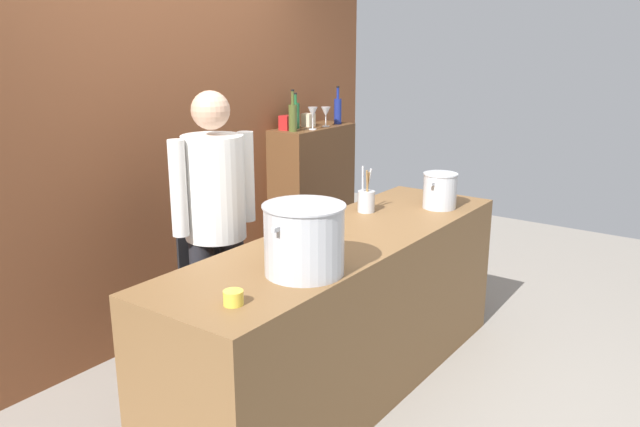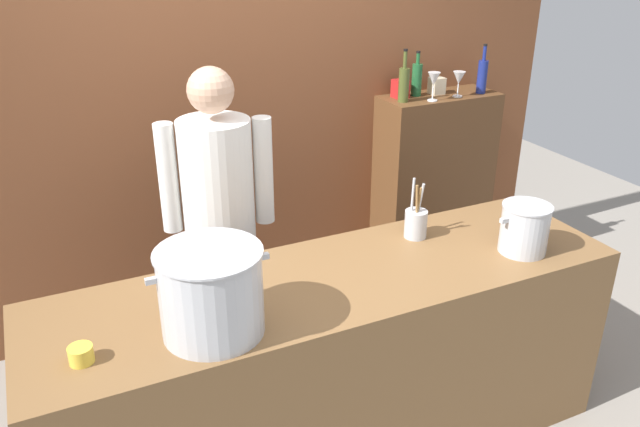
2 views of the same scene
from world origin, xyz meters
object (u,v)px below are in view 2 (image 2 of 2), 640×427
object	(u,v)px
utensil_crock	(416,223)
stockpot_large	(211,292)
spice_tin_red	(400,89)
wine_glass_tall	(459,79)
wine_glass_wide	(434,80)
wine_bottle_olive	(404,83)
wine_bottle_cobalt	(482,75)
butter_jar	(81,355)
chef	(219,212)
wine_bottle_green	(417,79)
spice_tin_cream	(437,86)
stockpot_small	(524,228)

from	to	relation	value
utensil_crock	stockpot_large	bearing A→B (deg)	-162.79
spice_tin_red	wine_glass_tall	bearing A→B (deg)	-21.65
wine_glass_wide	wine_glass_tall	size ratio (longest dim) A/B	1.11
utensil_crock	wine_bottle_olive	size ratio (longest dim) A/B	0.91
wine_bottle_cobalt	wine_glass_wide	distance (m)	0.39
butter_jar	wine_bottle_olive	bearing A→B (deg)	32.36
utensil_crock	butter_jar	xyz separation A→B (m)	(-1.51, -0.31, -0.04)
chef	wine_bottle_olive	distance (m)	1.44
stockpot_large	wine_bottle_green	xyz separation A→B (m)	(1.74, 1.40, 0.29)
wine_glass_tall	butter_jar	bearing A→B (deg)	-152.55
spice_tin_cream	wine_bottle_cobalt	bearing A→B (deg)	-20.71
wine_bottle_cobalt	wine_glass_tall	bearing A→B (deg)	-175.48
butter_jar	wine_glass_tall	world-z (taller)	wine_glass_tall
chef	wine_glass_wide	bearing A→B (deg)	-152.23
butter_jar	wine_glass_wide	size ratio (longest dim) A/B	0.48
utensil_crock	wine_glass_wide	distance (m)	1.22
spice_tin_red	wine_bottle_olive	bearing A→B (deg)	-111.06
butter_jar	spice_tin_red	world-z (taller)	spice_tin_red
chef	wine_glass_wide	distance (m)	1.58
spice_tin_red	wine_bottle_green	bearing A→B (deg)	0.47
stockpot_large	spice_tin_red	size ratio (longest dim) A/B	3.95
wine_glass_tall	stockpot_small	bearing A→B (deg)	-113.49
wine_bottle_cobalt	wine_glass_wide	size ratio (longest dim) A/B	1.77
wine_bottle_green	wine_glass_wide	size ratio (longest dim) A/B	1.59
wine_bottle_cobalt	wine_bottle_olive	world-z (taller)	wine_bottle_olive
wine_glass_tall	utensil_crock	bearing A→B (deg)	-133.71
wine_bottle_green	wine_bottle_cobalt	distance (m)	0.42
wine_glass_tall	wine_glass_wide	bearing A→B (deg)	-175.01
wine_bottle_olive	spice_tin_red	world-z (taller)	wine_bottle_olive
butter_jar	wine_glass_tall	xyz separation A→B (m)	(2.40, 1.25, 0.43)
wine_bottle_cobalt	wine_bottle_olive	distance (m)	0.56
chef	butter_jar	distance (m)	1.10
butter_jar	wine_glass_tall	distance (m)	2.74
utensil_crock	spice_tin_red	size ratio (longest dim) A/B	2.60
chef	stockpot_small	bearing A→B (deg)	155.77
stockpot_large	wine_bottle_cobalt	size ratio (longest dim) A/B	1.43
wine_bottle_cobalt	wine_bottle_olive	xyz separation A→B (m)	(-0.56, 0.03, -0.00)
butter_jar	wine_bottle_cobalt	distance (m)	2.91
stockpot_large	wine_glass_tall	xyz separation A→B (m)	(1.95, 1.26, 0.30)
chef	utensil_crock	xyz separation A→B (m)	(0.78, -0.52, 0.01)
utensil_crock	wine_glass_tall	distance (m)	1.35
chef	spice_tin_cream	size ratio (longest dim) A/B	16.21
wine_bottle_cobalt	spice_tin_red	distance (m)	0.54
stockpot_small	utensil_crock	distance (m)	0.48
utensil_crock	wine_bottle_green	distance (m)	1.32
wine_bottle_green	wine_glass_wide	bearing A→B (deg)	-82.68
utensil_crock	chef	bearing A→B (deg)	146.45
spice_tin_cream	spice_tin_red	size ratio (longest dim) A/B	0.94
spice_tin_cream	spice_tin_red	bearing A→B (deg)	176.29
stockpot_large	stockpot_small	xyz separation A→B (m)	(1.41, 0.01, -0.05)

